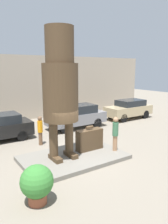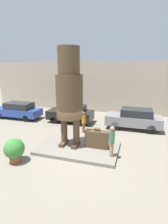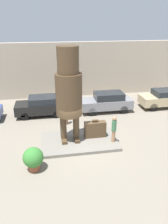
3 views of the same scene
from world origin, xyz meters
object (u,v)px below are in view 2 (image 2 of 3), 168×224
(giant_suitcase, at_px, (97,139))
(tourist, at_px, (112,140))
(parked_car_blue, at_px, (18,110))
(parked_car_grey, at_px, (134,118))
(statue_figure, at_px, (69,90))
(planter_pot, at_px, (14,149))
(parked_car_black, at_px, (71,113))
(worker_hivis, at_px, (84,121))

(giant_suitcase, bearing_deg, tourist, -39.29)
(tourist, bearing_deg, parked_car_blue, 152.53)
(giant_suitcase, height_order, parked_car_grey, parked_car_grey)
(statue_figure, height_order, giant_suitcase, statue_figure)
(statue_figure, height_order, planter_pot, statue_figure)
(giant_suitcase, xyz_separation_m, parked_car_blue, (-8.96, 4.35, 0.09))
(giant_suitcase, xyz_separation_m, parked_car_black, (-3.52, 4.68, 0.12))
(giant_suitcase, xyz_separation_m, parked_car_grey, (2.05, 4.53, 0.17))
(tourist, distance_m, worker_hivis, 4.32)
(parked_car_blue, distance_m, parked_car_grey, 11.01)
(parked_car_black, relative_size, planter_pot, 3.11)
(worker_hivis, bearing_deg, planter_pot, -113.74)
(giant_suitcase, distance_m, parked_car_blue, 9.96)
(tourist, relative_size, worker_hivis, 1.04)
(parked_car_grey, distance_m, planter_pot, 9.32)
(parked_car_black, bearing_deg, worker_hivis, 131.69)
(parked_car_black, distance_m, planter_pot, 7.32)
(tourist, bearing_deg, giant_suitcase, 140.71)
(statue_figure, distance_m, worker_hivis, 3.83)
(tourist, relative_size, parked_car_blue, 0.37)
(parked_car_blue, height_order, planter_pot, parked_car_blue)
(planter_pot, bearing_deg, parked_car_black, 86.88)
(planter_pot, bearing_deg, worker_hivis, 66.26)
(giant_suitcase, relative_size, parked_car_black, 0.34)
(worker_hivis, bearing_deg, parked_car_black, 131.69)
(parked_car_blue, bearing_deg, worker_hivis, 166.31)
(parked_car_black, bearing_deg, tourist, 129.46)
(parked_car_blue, bearing_deg, tourist, 152.53)
(parked_car_blue, distance_m, parked_car_black, 5.45)
(parked_car_grey, bearing_deg, tourist, 79.10)
(statue_figure, height_order, parked_car_blue, statue_figure)
(statue_figure, distance_m, parked_car_blue, 8.99)
(statue_figure, height_order, tourist, statue_figure)
(worker_hivis, bearing_deg, parked_car_grey, 28.02)
(tourist, distance_m, parked_car_black, 7.15)
(parked_car_blue, bearing_deg, giant_suitcase, 154.09)
(parked_car_black, xyz_separation_m, worker_hivis, (1.88, -2.11, 0.08))
(parked_car_grey, bearing_deg, giant_suitcase, 65.61)
(tourist, height_order, parked_car_black, tourist)
(tourist, height_order, planter_pot, tourist)
(statue_figure, bearing_deg, tourist, -14.82)
(parked_car_black, distance_m, worker_hivis, 2.83)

